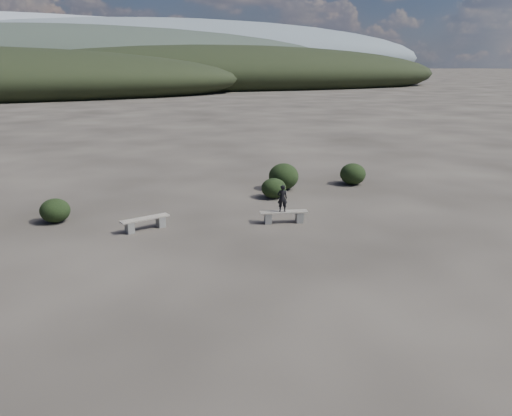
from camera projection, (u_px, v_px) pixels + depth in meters
name	position (u px, v px, depth m)	size (l,w,h in m)	color
ground	(318.00, 280.00, 13.33)	(1200.00, 1200.00, 0.00)	#292420
bench_left	(145.00, 223.00, 17.29)	(1.76, 0.77, 0.43)	slate
bench_right	(284.00, 216.00, 18.05)	(1.77, 0.79, 0.43)	slate
seated_person	(282.00, 198.00, 17.86)	(0.36, 0.24, 0.98)	black
shrub_a	(55.00, 211.00, 18.09)	(1.07, 1.07, 0.87)	black
shrub_c	(274.00, 188.00, 21.40)	(1.07, 1.07, 0.85)	black
shrub_d	(284.00, 176.00, 22.86)	(1.37, 1.37, 1.20)	black
shrub_e	(353.00, 174.00, 23.79)	(1.22, 1.22, 1.02)	black
mountain_ridges	(45.00, 56.00, 310.12)	(500.00, 400.00, 56.00)	black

